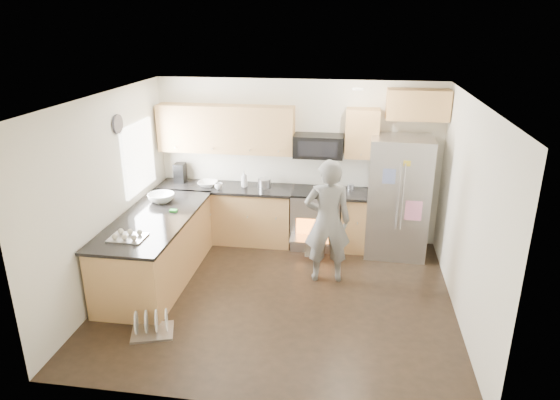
% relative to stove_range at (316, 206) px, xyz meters
% --- Properties ---
extents(ground, '(4.50, 4.50, 0.00)m').
position_rel_stove_range_xyz_m(ground, '(-0.35, -1.69, -0.68)').
color(ground, black).
rests_on(ground, ground).
extents(room_shell, '(4.54, 4.04, 2.62)m').
position_rel_stove_range_xyz_m(room_shell, '(-0.39, -1.68, 1.00)').
color(room_shell, white).
rests_on(room_shell, ground).
extents(back_cabinet_run, '(4.45, 0.64, 2.50)m').
position_rel_stove_range_xyz_m(back_cabinet_run, '(-0.94, 0.05, 0.29)').
color(back_cabinet_run, '#BB874B').
rests_on(back_cabinet_run, ground).
extents(peninsula, '(0.96, 2.36, 1.05)m').
position_rel_stove_range_xyz_m(peninsula, '(-2.10, -1.44, -0.21)').
color(peninsula, '#BB874B').
rests_on(peninsula, ground).
extents(stove_range, '(0.76, 0.97, 1.79)m').
position_rel_stove_range_xyz_m(stove_range, '(0.00, 0.00, 0.00)').
color(stove_range, '#B7B7BC').
rests_on(stove_range, ground).
extents(refrigerator, '(0.93, 0.74, 1.84)m').
position_rel_stove_range_xyz_m(refrigerator, '(1.24, -0.11, 0.25)').
color(refrigerator, '#B7B7BC').
rests_on(refrigerator, ground).
extents(person, '(0.69, 0.50, 1.75)m').
position_rel_stove_range_xyz_m(person, '(0.24, -1.11, 0.20)').
color(person, gray).
rests_on(person, ground).
extents(dish_rack, '(0.57, 0.51, 0.29)m').
position_rel_stove_range_xyz_m(dish_rack, '(-1.68, -2.72, -0.60)').
color(dish_rack, '#B7B7BC').
rests_on(dish_rack, ground).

